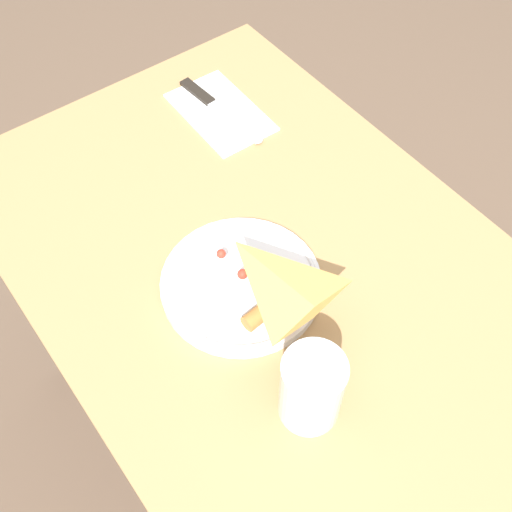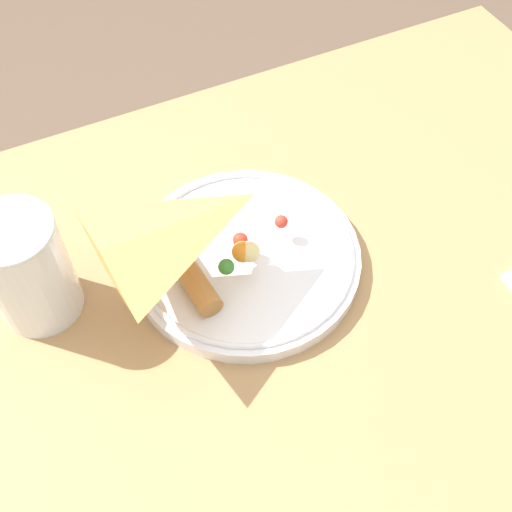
# 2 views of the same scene
# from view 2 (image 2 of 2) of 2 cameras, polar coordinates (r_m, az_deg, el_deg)

# --- Properties ---
(dining_table) EXTENTS (1.20, 0.66, 0.75)m
(dining_table) POSITION_cam_2_polar(r_m,az_deg,el_deg) (0.72, -5.83, -12.06)
(dining_table) COLOR #A87F51
(dining_table) RESTS_ON ground_plane
(plate_pizza) EXTENTS (0.23, 0.23, 0.05)m
(plate_pizza) POSITION_cam_2_polar(r_m,az_deg,el_deg) (0.65, -0.90, 0.12)
(plate_pizza) COLOR white
(plate_pizza) RESTS_ON dining_table
(milk_glass) EXTENTS (0.08, 0.08, 0.12)m
(milk_glass) POSITION_cam_2_polar(r_m,az_deg,el_deg) (0.63, -19.56, -1.41)
(milk_glass) COLOR white
(milk_glass) RESTS_ON dining_table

